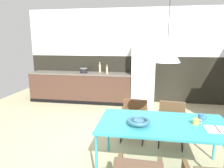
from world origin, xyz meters
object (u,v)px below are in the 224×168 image
object	(u,v)px
fruit_bowl	(139,121)
mug_short_terracotta	(196,122)
bottle_spice_small	(100,68)
mug_glass_clear	(201,118)
dining_table	(163,126)
armchair_corner_seat	(172,118)
refrigerator_column	(143,74)
bottle_vinegar_dark	(107,70)
pendant_lamp_over_table_near	(167,52)
armchair_by_stool	(134,114)
open_book	(217,130)
cooking_pot	(84,71)

from	to	relation	value
fruit_bowl	mug_short_terracotta	world-z (taller)	fruit_bowl
mug_short_terracotta	bottle_spice_small	world-z (taller)	bottle_spice_small
mug_short_terracotta	mug_glass_clear	bearing A→B (deg)	54.43
dining_table	armchair_corner_seat	bearing A→B (deg)	74.76
mug_glass_clear	mug_short_terracotta	distance (m)	0.16
refrigerator_column	bottle_vinegar_dark	world-z (taller)	refrigerator_column
bottle_spice_small	dining_table	bearing A→B (deg)	-63.71
bottle_vinegar_dark	pendant_lamp_over_table_near	bearing A→B (deg)	-65.93
refrigerator_column	armchair_by_stool	xyz separation A→B (m)	(-0.13, -2.19, -0.42)
mug_short_terracotta	open_book	bearing A→B (deg)	-30.33
armchair_corner_seat	bottle_spice_small	size ratio (longest dim) A/B	2.39
armchair_by_stool	bottle_vinegar_dark	bearing A→B (deg)	-60.17
mug_short_terracotta	bottle_spice_small	size ratio (longest dim) A/B	0.38
cooking_pot	refrigerator_column	bearing A→B (deg)	1.51
mug_glass_clear	bottle_vinegar_dark	xyz separation A→B (m)	(-1.89, 2.89, 0.22)
dining_table	armchair_by_stool	distance (m)	1.07
open_book	cooking_pot	world-z (taller)	cooking_pot
fruit_bowl	open_book	xyz separation A→B (m)	(0.99, 0.01, -0.05)
open_book	cooking_pot	size ratio (longest dim) A/B	1.33
open_book	dining_table	bearing A→B (deg)	170.00
bottle_vinegar_dark	fruit_bowl	bearing A→B (deg)	-72.02
mug_glass_clear	pendant_lamp_over_table_near	xyz separation A→B (m)	(-0.52, -0.15, 0.91)
fruit_bowl	open_book	size ratio (longest dim) A/B	1.06
cooking_pot	fruit_bowl	bearing A→B (deg)	-61.43
dining_table	open_book	world-z (taller)	open_book
cooking_pot	open_book	bearing A→B (deg)	-49.42
dining_table	fruit_bowl	distance (m)	0.37
mug_short_terracotta	bottle_vinegar_dark	xyz separation A→B (m)	(-1.79, 3.02, 0.23)
bottle_spice_small	pendant_lamp_over_table_near	distance (m)	3.75
bottle_spice_small	cooking_pot	bearing A→B (deg)	-153.73
dining_table	fruit_bowl	bearing A→B (deg)	-158.56
bottle_vinegar_dark	bottle_spice_small	xyz separation A→B (m)	(-0.27, 0.27, 0.02)
armchair_by_stool	armchair_corner_seat	xyz separation A→B (m)	(0.68, -0.08, 0.00)
open_book	bottle_spice_small	world-z (taller)	bottle_spice_small
open_book	mug_short_terracotta	bearing A→B (deg)	149.67
refrigerator_column	armchair_by_stool	world-z (taller)	refrigerator_column
armchair_by_stool	armchair_corner_seat	bearing A→B (deg)	179.18
fruit_bowl	mug_glass_clear	bearing A→B (deg)	18.09
bottle_vinegar_dark	bottle_spice_small	distance (m)	0.38
fruit_bowl	mug_glass_clear	distance (m)	0.90
armchair_by_stool	refrigerator_column	bearing A→B (deg)	-87.21
fruit_bowl	open_book	world-z (taller)	fruit_bowl
armchair_corner_seat	refrigerator_column	bearing A→B (deg)	-70.02
fruit_bowl	open_book	bearing A→B (deg)	0.79
pendant_lamp_over_table_near	dining_table	bearing A→B (deg)	90.00
fruit_bowl	armchair_by_stool	bearing A→B (deg)	96.06
armchair_by_stool	open_book	size ratio (longest dim) A/B	2.51
bottle_vinegar_dark	armchair_corner_seat	bearing A→B (deg)	-53.80
refrigerator_column	pendant_lamp_over_table_near	size ratio (longest dim) A/B	1.56
dining_table	bottle_vinegar_dark	bearing A→B (deg)	114.10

